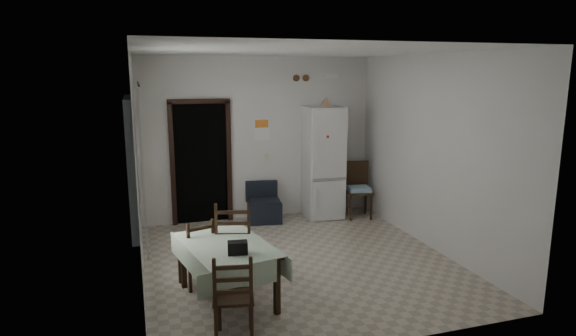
# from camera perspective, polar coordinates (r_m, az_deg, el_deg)

# --- Properties ---
(ground) EXTENTS (4.50, 4.50, 0.00)m
(ground) POSITION_cam_1_polar(r_m,az_deg,el_deg) (6.94, 1.26, -10.96)
(ground) COLOR #AEA18E
(ground) RESTS_ON ground
(ceiling) EXTENTS (4.20, 4.50, 0.02)m
(ceiling) POSITION_cam_1_polar(r_m,az_deg,el_deg) (6.43, 1.37, 13.71)
(ceiling) COLOR white
(ceiling) RESTS_ON ground
(wall_back) EXTENTS (4.20, 0.02, 2.90)m
(wall_back) POSITION_cam_1_polar(r_m,az_deg,el_deg) (8.66, -3.47, 3.49)
(wall_back) COLOR silver
(wall_back) RESTS_ON ground
(wall_front) EXTENTS (4.20, 0.02, 2.90)m
(wall_front) POSITION_cam_1_polar(r_m,az_deg,el_deg) (4.51, 10.53, -4.12)
(wall_front) COLOR silver
(wall_front) RESTS_ON ground
(wall_left) EXTENTS (0.02, 4.50, 2.90)m
(wall_left) POSITION_cam_1_polar(r_m,az_deg,el_deg) (6.20, -17.42, -0.21)
(wall_left) COLOR silver
(wall_left) RESTS_ON ground
(wall_right) EXTENTS (0.02, 4.50, 2.90)m
(wall_right) POSITION_cam_1_polar(r_m,az_deg,el_deg) (7.46, 16.78, 1.73)
(wall_right) COLOR silver
(wall_right) RESTS_ON ground
(doorway) EXTENTS (1.06, 0.52, 2.22)m
(doorway) POSITION_cam_1_polar(r_m,az_deg,el_deg) (8.74, -10.46, 0.79)
(doorway) COLOR black
(doorway) RESTS_ON ground
(window_recess) EXTENTS (0.10, 1.20, 1.60)m
(window_recess) POSITION_cam_1_polar(r_m,az_deg,el_deg) (5.98, -17.94, 0.33)
(window_recess) COLOR silver
(window_recess) RESTS_ON ground
(curtain) EXTENTS (0.02, 1.45, 1.85)m
(curtain) POSITION_cam_1_polar(r_m,az_deg,el_deg) (5.98, -16.89, 0.39)
(curtain) COLOR silver
(curtain) RESTS_ON ground
(curtain_rod) EXTENTS (0.02, 1.60, 0.02)m
(curtain_rod) POSITION_cam_1_polar(r_m,az_deg,el_deg) (5.88, -17.33, 9.52)
(curtain_rod) COLOR black
(curtain_rod) RESTS_ON ground
(calendar) EXTENTS (0.28, 0.02, 0.40)m
(calendar) POSITION_cam_1_polar(r_m,az_deg,el_deg) (8.64, -3.14, 4.61)
(calendar) COLOR white
(calendar) RESTS_ON ground
(calendar_image) EXTENTS (0.24, 0.01, 0.14)m
(calendar_image) POSITION_cam_1_polar(r_m,az_deg,el_deg) (8.63, -3.14, 5.26)
(calendar_image) COLOR orange
(calendar_image) RESTS_ON ground
(light_switch) EXTENTS (0.08, 0.02, 0.12)m
(light_switch) POSITION_cam_1_polar(r_m,az_deg,el_deg) (8.74, -2.47, 1.25)
(light_switch) COLOR beige
(light_switch) RESTS_ON ground
(vent_left) EXTENTS (0.12, 0.03, 0.12)m
(vent_left) POSITION_cam_1_polar(r_m,az_deg,el_deg) (8.76, 0.99, 10.62)
(vent_left) COLOR #543721
(vent_left) RESTS_ON ground
(vent_right) EXTENTS (0.12, 0.03, 0.12)m
(vent_right) POSITION_cam_1_polar(r_m,az_deg,el_deg) (8.82, 2.12, 10.62)
(vent_right) COLOR #543721
(vent_right) RESTS_ON ground
(emergency_light) EXTENTS (0.25, 0.07, 0.09)m
(emergency_light) POSITION_cam_1_polar(r_m,az_deg,el_deg) (8.97, 5.06, 10.78)
(emergency_light) COLOR white
(emergency_light) RESTS_ON ground
(fridge) EXTENTS (0.69, 0.69, 2.02)m
(fridge) POSITION_cam_1_polar(r_m,az_deg,el_deg) (8.77, 4.14, 0.67)
(fridge) COLOR silver
(fridge) RESTS_ON ground
(tan_cone) EXTENTS (0.23, 0.23, 0.17)m
(tan_cone) POSITION_cam_1_polar(r_m,az_deg,el_deg) (8.60, 4.56, 7.81)
(tan_cone) COLOR tan
(tan_cone) RESTS_ON fridge
(navy_seat) EXTENTS (0.64, 0.63, 0.69)m
(navy_seat) POSITION_cam_1_polar(r_m,az_deg,el_deg) (8.59, -2.81, -4.10)
(navy_seat) COLOR black
(navy_seat) RESTS_ON ground
(corner_chair) EXTENTS (0.52, 0.52, 1.02)m
(corner_chair) POSITION_cam_1_polar(r_m,az_deg,el_deg) (8.86, 8.38, -2.63)
(corner_chair) COLOR black
(corner_chair) RESTS_ON ground
(dining_table) EXTENTS (1.14, 1.49, 0.70)m
(dining_table) POSITION_cam_1_polar(r_m,az_deg,el_deg) (5.76, -7.20, -12.14)
(dining_table) COLOR #B0C8AB
(dining_table) RESTS_ON ground
(black_bag) EXTENTS (0.23, 0.16, 0.14)m
(black_bag) POSITION_cam_1_polar(r_m,az_deg,el_deg) (5.31, -5.99, -9.38)
(black_bag) COLOR black
(black_bag) RESTS_ON dining_table
(dining_chair_far_left) EXTENTS (0.47, 0.47, 0.87)m
(dining_chair_far_left) POSITION_cam_1_polar(r_m,az_deg,el_deg) (6.18, -10.83, -9.71)
(dining_chair_far_left) COLOR black
(dining_chair_far_left) RESTS_ON ground
(dining_chair_far_right) EXTENTS (0.56, 0.56, 1.08)m
(dining_chair_far_right) POSITION_cam_1_polar(r_m,az_deg,el_deg) (6.19, -6.42, -8.53)
(dining_chair_far_right) COLOR black
(dining_chair_far_right) RESTS_ON ground
(dining_chair_near_head) EXTENTS (0.47, 0.47, 0.93)m
(dining_chair_near_head) POSITION_cam_1_polar(r_m,az_deg,el_deg) (4.94, -6.49, -14.81)
(dining_chair_near_head) COLOR black
(dining_chair_near_head) RESTS_ON ground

